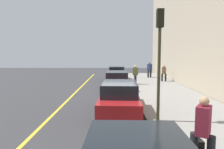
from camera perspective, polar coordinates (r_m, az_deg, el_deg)
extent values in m
plane|color=#333335|center=(15.31, 1.80, -4.90)|extent=(56.00, 56.00, 0.00)
cube|color=gray|center=(15.72, 13.95, -4.51)|extent=(28.00, 4.60, 0.15)
cube|color=gold|center=(15.56, -10.11, -4.80)|extent=(28.00, 0.14, 0.01)
cube|color=white|center=(13.65, 4.92, -5.74)|extent=(7.96, 0.56, 0.22)
cylinder|color=black|center=(11.33, -2.11, -6.99)|extent=(0.65, 0.24, 0.64)
cylinder|color=black|center=(11.32, 6.46, -7.04)|extent=(0.65, 0.24, 0.64)
cylinder|color=black|center=(8.54, -3.74, -11.21)|extent=(0.65, 0.24, 0.64)
cylinder|color=black|center=(8.53, 7.78, -11.29)|extent=(0.65, 0.24, 0.64)
cube|color=maroon|center=(9.82, 2.11, -7.33)|extent=(4.73, 1.98, 0.64)
cube|color=black|center=(9.47, 2.11, -3.99)|extent=(2.48, 1.69, 0.60)
cylinder|color=black|center=(17.29, -1.58, -2.61)|extent=(0.64, 0.22, 0.64)
cylinder|color=black|center=(17.32, 3.99, -2.61)|extent=(0.64, 0.22, 0.64)
cylinder|color=black|center=(14.37, -1.98, -4.30)|extent=(0.64, 0.22, 0.64)
cylinder|color=black|center=(14.40, 4.74, -4.29)|extent=(0.64, 0.22, 0.64)
cube|color=maroon|center=(15.78, 1.29, -2.41)|extent=(4.78, 1.81, 0.64)
cube|color=black|center=(15.47, 1.31, -0.26)|extent=(2.49, 1.60, 0.60)
cylinder|color=black|center=(23.73, -0.78, -0.38)|extent=(0.64, 0.22, 0.64)
cylinder|color=black|center=(23.75, 3.27, -0.38)|extent=(0.64, 0.22, 0.64)
cylinder|color=black|center=(21.15, -0.93, -1.11)|extent=(0.64, 0.22, 0.64)
cylinder|color=black|center=(21.17, 3.62, -1.11)|extent=(0.64, 0.22, 0.64)
cube|color=navy|center=(22.41, 1.30, -0.03)|extent=(4.19, 1.80, 0.64)
cube|color=black|center=(22.14, 1.31, 1.51)|extent=(2.18, 1.60, 0.60)
cylinder|color=black|center=(5.49, 22.18, -18.92)|extent=(0.19, 0.19, 0.79)
cube|color=maroon|center=(5.21, 24.53, -11.75)|extent=(0.54, 0.49, 0.68)
sphere|color=tan|center=(5.10, 24.74, -6.94)|extent=(0.22, 0.22, 0.22)
cylinder|color=black|center=(20.75, 14.97, -0.84)|extent=(0.18, 0.18, 0.77)
cylinder|color=black|center=(20.86, 14.03, -0.78)|extent=(0.18, 0.18, 0.77)
cube|color=brown|center=(20.74, 14.55, 1.14)|extent=(0.52, 0.47, 0.65)
sphere|color=tan|center=(20.71, 14.58, 2.33)|extent=(0.21, 0.21, 0.21)
cylinder|color=black|center=(24.11, 10.92, 0.23)|extent=(0.20, 0.20, 0.85)
cylinder|color=black|center=(23.82, 10.25, 0.18)|extent=(0.20, 0.20, 0.85)
cube|color=#1E284C|center=(23.90, 10.62, 2.09)|extent=(0.58, 0.54, 0.73)
sphere|color=brown|center=(23.88, 10.64, 3.24)|extent=(0.24, 0.24, 0.24)
cylinder|color=black|center=(18.44, 6.57, -1.38)|extent=(0.19, 0.19, 0.82)
cylinder|color=black|center=(18.07, 6.69, -1.53)|extent=(0.19, 0.19, 0.82)
cube|color=brown|center=(18.18, 6.65, 0.92)|extent=(0.30, 0.47, 0.70)
sphere|color=#D8AD8C|center=(18.15, 6.67, 2.37)|extent=(0.23, 0.23, 0.23)
cylinder|color=#2D2D19|center=(8.13, 13.15, -0.15)|extent=(0.12, 0.12, 3.69)
cube|color=black|center=(8.21, 13.50, 15.28)|extent=(0.26, 0.26, 0.70)
sphere|color=red|center=(8.39, 13.30, 16.52)|extent=(0.14, 0.14, 0.14)
sphere|color=orange|center=(8.35, 13.26, 15.04)|extent=(0.14, 0.14, 0.14)
sphere|color=green|center=(8.32, 13.23, 13.55)|extent=(0.14, 0.14, 0.14)
cube|color=black|center=(5.88, 23.06, -18.84)|extent=(0.34, 0.22, 0.50)
cylinder|color=#4C4C4C|center=(5.72, 23.23, -14.93)|extent=(0.03, 0.03, 0.36)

